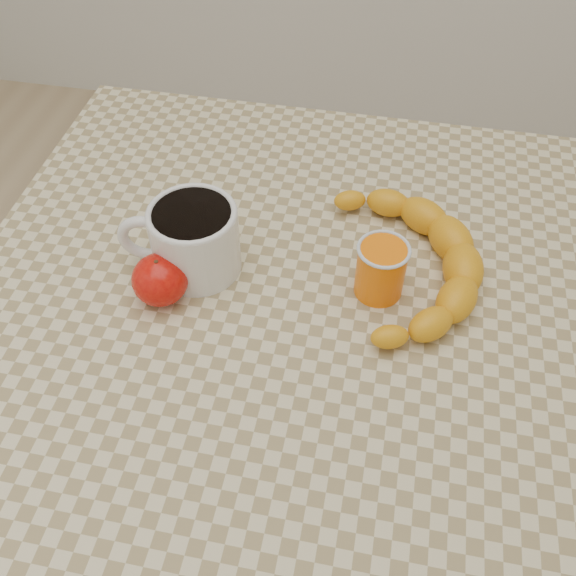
% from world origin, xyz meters
% --- Properties ---
extents(ground, '(3.00, 3.00, 0.00)m').
position_xyz_m(ground, '(0.00, 0.00, 0.00)').
color(ground, tan).
rests_on(ground, ground).
extents(table, '(0.80, 0.80, 0.75)m').
position_xyz_m(table, '(0.00, 0.00, 0.66)').
color(table, beige).
rests_on(table, ground).
extents(coffee_mug, '(0.15, 0.12, 0.09)m').
position_xyz_m(coffee_mug, '(-0.12, 0.03, 0.80)').
color(coffee_mug, silver).
rests_on(coffee_mug, table).
extents(orange_juice_glass, '(0.06, 0.06, 0.07)m').
position_xyz_m(orange_juice_glass, '(0.10, 0.03, 0.79)').
color(orange_juice_glass, orange).
rests_on(orange_juice_glass, table).
extents(apple, '(0.07, 0.07, 0.06)m').
position_xyz_m(apple, '(-0.15, -0.02, 0.78)').
color(apple, '#A70705').
rests_on(apple, table).
extents(banana, '(0.30, 0.37, 0.05)m').
position_xyz_m(banana, '(0.13, 0.07, 0.77)').
color(banana, '#F5A715').
rests_on(banana, table).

